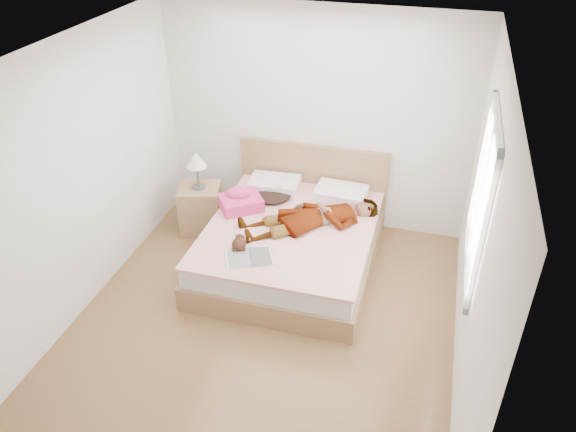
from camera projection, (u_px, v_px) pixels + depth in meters
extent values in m
plane|color=#4E3018|center=(264.00, 321.00, 5.50)|extent=(4.00, 4.00, 0.00)
imported|color=white|center=(313.00, 214.00, 6.00)|extent=(1.64, 1.38, 0.22)
ellipsoid|color=black|center=(274.00, 192.00, 6.53)|extent=(0.49, 0.59, 0.08)
cube|color=silver|center=(278.00, 184.00, 6.40)|extent=(0.09, 0.10, 0.05)
plane|color=white|center=(256.00, 57.00, 4.10)|extent=(4.00, 4.00, 0.00)
plane|color=silver|center=(315.00, 120.00, 6.42)|extent=(3.60, 0.00, 3.60)
plane|color=silver|center=(151.00, 386.00, 3.17)|extent=(3.60, 0.00, 3.60)
plane|color=silver|center=(77.00, 180.00, 5.21)|extent=(0.00, 4.00, 4.00)
plane|color=white|center=(480.00, 241.00, 4.39)|extent=(0.00, 4.00, 4.00)
cube|color=white|center=(481.00, 199.00, 4.53)|extent=(0.02, 1.10, 1.30)
cube|color=silver|center=(481.00, 239.00, 4.06)|extent=(0.04, 0.06, 1.42)
cube|color=silver|center=(480.00, 168.00, 5.00)|extent=(0.04, 0.06, 1.42)
cube|color=silver|center=(466.00, 266.00, 4.89)|extent=(0.04, 1.22, 0.06)
cube|color=silver|center=(498.00, 121.00, 4.16)|extent=(0.04, 1.22, 0.06)
cube|color=silver|center=(480.00, 199.00, 4.53)|extent=(0.03, 0.04, 1.30)
cube|color=#895E3F|center=(290.00, 255.00, 6.20)|extent=(1.78, 2.08, 0.26)
cube|color=silver|center=(291.00, 237.00, 6.07)|extent=(1.70, 2.00, 0.22)
cube|color=silver|center=(291.00, 227.00, 6.00)|extent=(1.74, 2.04, 0.03)
cube|color=brown|center=(313.00, 183.00, 6.82)|extent=(1.80, 0.07, 1.00)
cube|color=white|center=(274.00, 184.00, 6.64)|extent=(0.61, 0.44, 0.13)
cube|color=white|center=(341.00, 194.00, 6.45)|extent=(0.60, 0.43, 0.13)
cube|color=#F94385|center=(241.00, 203.00, 6.26)|extent=(0.57, 0.55, 0.14)
ellipsoid|color=#FD44A1|center=(238.00, 193.00, 6.26)|extent=(0.31, 0.26, 0.13)
cube|color=white|center=(249.00, 258.00, 5.50)|extent=(0.54, 0.47, 0.01)
cube|color=white|center=(237.00, 259.00, 5.48)|extent=(0.33, 0.37, 0.02)
cube|color=black|center=(261.00, 256.00, 5.51)|extent=(0.33, 0.37, 0.02)
cylinder|color=white|center=(244.00, 238.00, 5.73)|extent=(0.09, 0.09, 0.09)
torus|color=silver|center=(247.00, 239.00, 5.71)|extent=(0.07, 0.02, 0.07)
cylinder|color=black|center=(244.00, 235.00, 5.71)|extent=(0.08, 0.08, 0.00)
ellipsoid|color=black|center=(239.00, 244.00, 5.60)|extent=(0.18, 0.19, 0.12)
ellipsoid|color=#F4E2CB|center=(239.00, 244.00, 5.59)|extent=(0.10, 0.10, 0.06)
sphere|color=black|center=(240.00, 238.00, 5.68)|extent=(0.09, 0.09, 0.09)
sphere|color=pink|center=(237.00, 235.00, 5.69)|extent=(0.03, 0.03, 0.03)
sphere|color=pink|center=(243.00, 235.00, 5.69)|extent=(0.03, 0.03, 0.03)
ellipsoid|color=black|center=(233.00, 249.00, 5.59)|extent=(0.05, 0.06, 0.03)
ellipsoid|color=black|center=(244.00, 249.00, 5.59)|extent=(0.05, 0.06, 0.03)
cube|color=brown|center=(201.00, 209.00, 6.71)|extent=(0.57, 0.53, 0.58)
cylinder|color=#4F4F4F|center=(199.00, 187.00, 6.55)|extent=(0.18, 0.18, 0.02)
cylinder|color=#525252|center=(198.00, 176.00, 6.47)|extent=(0.03, 0.03, 0.30)
cone|color=white|center=(196.00, 160.00, 6.36)|extent=(0.29, 0.29, 0.17)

